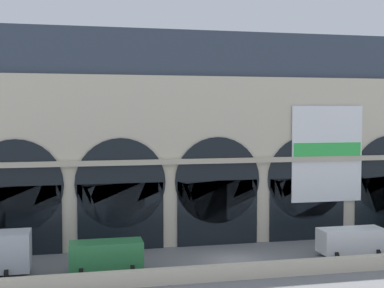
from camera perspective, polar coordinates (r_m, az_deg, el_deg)
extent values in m
plane|color=slate|center=(41.68, 4.60, -12.42)|extent=(200.00, 200.00, 0.00)
cube|color=beige|center=(37.51, 6.63, -13.41)|extent=(90.00, 0.70, 1.03)
cube|color=beige|center=(47.57, 1.97, -1.59)|extent=(51.16, 5.13, 14.44)
cube|color=#333D4C|center=(47.95, 1.90, 9.44)|extent=(51.16, 4.53, 3.92)
cube|color=black|center=(44.38, -18.46, -7.91)|extent=(7.06, 0.20, 5.57)
cylinder|color=black|center=(43.93, -18.53, -4.34)|extent=(7.43, 0.20, 7.43)
cube|color=black|center=(44.27, -7.68, -7.79)|extent=(7.06, 0.20, 5.57)
cylinder|color=black|center=(43.82, -7.71, -4.21)|extent=(7.43, 0.20, 7.43)
cube|color=black|center=(45.68, 2.78, -7.42)|extent=(7.06, 0.20, 5.57)
cylinder|color=black|center=(45.24, 2.79, -3.95)|extent=(7.43, 0.20, 7.43)
cube|color=black|center=(48.46, 12.31, -6.86)|extent=(7.06, 0.20, 5.57)
cylinder|color=black|center=(48.05, 12.35, -3.59)|extent=(7.43, 0.20, 7.43)
cube|color=white|center=(48.52, 14.39, -1.04)|extent=(6.73, 0.12, 8.58)
cube|color=green|center=(48.43, 14.44, -0.70)|extent=(6.46, 0.04, 1.42)
cube|color=#C0B49A|center=(44.96, 2.83, -1.82)|extent=(51.16, 0.50, 0.44)
cylinder|color=black|center=(38.72, -19.39, -13.19)|extent=(0.28, 0.84, 0.84)
cylinder|color=black|center=(40.69, -19.03, -12.37)|extent=(0.28, 0.84, 0.84)
cube|color=#2D7A42|center=(38.85, -9.27, -11.69)|extent=(5.20, 2.00, 1.86)
cylinder|color=black|center=(38.19, -11.90, -13.43)|extent=(0.28, 0.68, 0.68)
cylinder|color=black|center=(39.91, -11.93, -12.69)|extent=(0.28, 0.68, 0.68)
cylinder|color=black|center=(38.37, -6.47, -13.30)|extent=(0.28, 0.68, 0.68)
cylinder|color=black|center=(40.09, -6.74, -12.57)|extent=(0.28, 0.68, 0.68)
cube|color=white|center=(44.30, 16.80, -9.90)|extent=(5.20, 2.00, 1.86)
cylinder|color=black|center=(42.94, 15.28, -11.58)|extent=(0.28, 0.68, 0.68)
cylinder|color=black|center=(44.48, 14.18, -11.04)|extent=(0.28, 0.68, 0.68)
cylinder|color=black|center=(44.65, 19.38, -11.08)|extent=(0.28, 0.68, 0.68)
cylinder|color=black|center=(46.14, 18.18, -10.58)|extent=(0.28, 0.68, 0.68)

